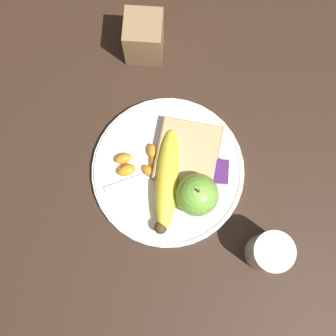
% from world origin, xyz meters
% --- Properties ---
extents(ground_plane, '(3.00, 3.00, 0.00)m').
position_xyz_m(ground_plane, '(0.00, 0.00, 0.00)').
color(ground_plane, '#332116').
extents(plate, '(0.26, 0.26, 0.01)m').
position_xyz_m(plate, '(0.00, 0.00, 0.01)').
color(plate, white).
rests_on(plate, ground_plane).
extents(juice_glass, '(0.06, 0.06, 0.09)m').
position_xyz_m(juice_glass, '(-0.13, -0.17, 0.04)').
color(juice_glass, silver).
rests_on(juice_glass, ground_plane).
extents(apple, '(0.07, 0.07, 0.08)m').
position_xyz_m(apple, '(-0.04, -0.05, 0.05)').
color(apple, '#72B23D').
rests_on(apple, plate).
extents(banana, '(0.18, 0.04, 0.04)m').
position_xyz_m(banana, '(-0.02, 0.00, 0.03)').
color(banana, yellow).
rests_on(banana, plate).
extents(bread_slice, '(0.12, 0.12, 0.02)m').
position_xyz_m(bread_slice, '(0.03, -0.03, 0.02)').
color(bread_slice, olive).
rests_on(bread_slice, plate).
extents(fork, '(0.09, 0.17, 0.00)m').
position_xyz_m(fork, '(-0.00, 0.01, 0.01)').
color(fork, silver).
rests_on(fork, plate).
extents(jam_packet, '(0.04, 0.03, 0.02)m').
position_xyz_m(jam_packet, '(-0.00, -0.08, 0.02)').
color(jam_packet, silver).
rests_on(jam_packet, plate).
extents(orange_segment_0, '(0.03, 0.04, 0.02)m').
position_xyz_m(orange_segment_0, '(-0.01, 0.07, 0.02)').
color(orange_segment_0, orange).
rests_on(orange_segment_0, plate).
extents(orange_segment_1, '(0.03, 0.02, 0.02)m').
position_xyz_m(orange_segment_1, '(0.03, 0.03, 0.02)').
color(orange_segment_1, orange).
rests_on(orange_segment_1, plate).
extents(orange_segment_2, '(0.03, 0.02, 0.01)m').
position_xyz_m(orange_segment_2, '(0.01, 0.02, 0.02)').
color(orange_segment_2, orange).
rests_on(orange_segment_2, plate).
extents(orange_segment_3, '(0.03, 0.03, 0.02)m').
position_xyz_m(orange_segment_3, '(0.01, 0.08, 0.02)').
color(orange_segment_3, orange).
rests_on(orange_segment_3, plate).
extents(orange_segment_4, '(0.03, 0.03, 0.02)m').
position_xyz_m(orange_segment_4, '(-0.01, 0.03, 0.02)').
color(orange_segment_4, orange).
rests_on(orange_segment_4, plate).
extents(condiment_caddy, '(0.07, 0.07, 0.09)m').
position_xyz_m(condiment_caddy, '(0.23, 0.06, 0.05)').
color(condiment_caddy, '#93704C').
rests_on(condiment_caddy, ground_plane).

